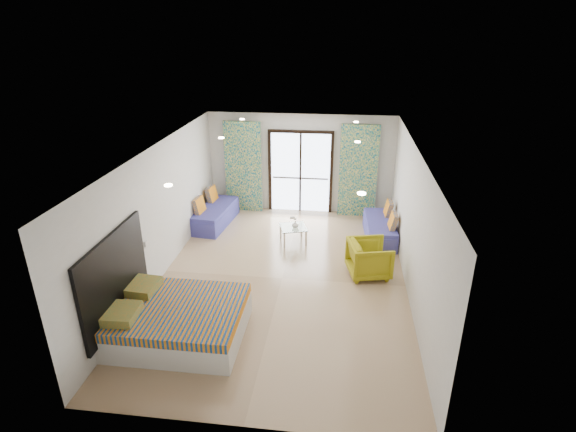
# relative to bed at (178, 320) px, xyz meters

# --- Properties ---
(floor) EXTENTS (5.00, 7.50, 0.01)m
(floor) POSITION_rel_bed_xyz_m (1.48, 2.04, -0.30)
(floor) COLOR #9B7D5C
(floor) RESTS_ON ground
(ceiling) EXTENTS (5.00, 7.50, 0.01)m
(ceiling) POSITION_rel_bed_xyz_m (1.48, 2.04, 2.40)
(ceiling) COLOR silver
(ceiling) RESTS_ON ground
(wall_back) EXTENTS (5.00, 0.01, 2.70)m
(wall_back) POSITION_rel_bed_xyz_m (1.48, 5.79, 1.05)
(wall_back) COLOR silver
(wall_back) RESTS_ON ground
(wall_front) EXTENTS (5.00, 0.01, 2.70)m
(wall_front) POSITION_rel_bed_xyz_m (1.48, -1.71, 1.05)
(wall_front) COLOR silver
(wall_front) RESTS_ON ground
(wall_left) EXTENTS (0.01, 7.50, 2.70)m
(wall_left) POSITION_rel_bed_xyz_m (-1.02, 2.04, 1.05)
(wall_left) COLOR silver
(wall_left) RESTS_ON ground
(wall_right) EXTENTS (0.01, 7.50, 2.70)m
(wall_right) POSITION_rel_bed_xyz_m (3.98, 2.04, 1.05)
(wall_right) COLOR silver
(wall_right) RESTS_ON ground
(balcony_door) EXTENTS (1.76, 0.08, 2.28)m
(balcony_door) POSITION_rel_bed_xyz_m (1.48, 5.76, 0.95)
(balcony_door) COLOR black
(balcony_door) RESTS_ON floor
(balcony_rail) EXTENTS (1.52, 0.03, 0.04)m
(balcony_rail) POSITION_rel_bed_xyz_m (1.48, 5.77, 0.65)
(balcony_rail) COLOR #595451
(balcony_rail) RESTS_ON balcony_door
(curtain_left) EXTENTS (1.00, 0.10, 2.50)m
(curtain_left) POSITION_rel_bed_xyz_m (-0.07, 5.61, 0.95)
(curtain_left) COLOR silver
(curtain_left) RESTS_ON floor
(curtain_right) EXTENTS (1.00, 0.10, 2.50)m
(curtain_right) POSITION_rel_bed_xyz_m (3.03, 5.61, 0.95)
(curtain_right) COLOR silver
(curtain_right) RESTS_ON floor
(downlight_a) EXTENTS (0.12, 0.12, 0.02)m
(downlight_a) POSITION_rel_bed_xyz_m (0.08, 0.04, 2.37)
(downlight_a) COLOR #FFE0B2
(downlight_a) RESTS_ON ceiling
(downlight_b) EXTENTS (0.12, 0.12, 0.02)m
(downlight_b) POSITION_rel_bed_xyz_m (2.88, 0.04, 2.37)
(downlight_b) COLOR #FFE0B2
(downlight_b) RESTS_ON ceiling
(downlight_c) EXTENTS (0.12, 0.12, 0.02)m
(downlight_c) POSITION_rel_bed_xyz_m (0.08, 3.04, 2.37)
(downlight_c) COLOR #FFE0B2
(downlight_c) RESTS_ON ceiling
(downlight_d) EXTENTS (0.12, 0.12, 0.02)m
(downlight_d) POSITION_rel_bed_xyz_m (2.88, 3.04, 2.37)
(downlight_d) COLOR #FFE0B2
(downlight_d) RESTS_ON ceiling
(downlight_e) EXTENTS (0.12, 0.12, 0.02)m
(downlight_e) POSITION_rel_bed_xyz_m (0.08, 5.04, 2.37)
(downlight_e) COLOR #FFE0B2
(downlight_e) RESTS_ON ceiling
(downlight_f) EXTENTS (0.12, 0.12, 0.02)m
(downlight_f) POSITION_rel_bed_xyz_m (2.88, 5.04, 2.37)
(downlight_f) COLOR #FFE0B2
(downlight_f) RESTS_ON ceiling
(headboard) EXTENTS (0.06, 2.10, 1.50)m
(headboard) POSITION_rel_bed_xyz_m (-0.98, -0.00, 0.75)
(headboard) COLOR black
(headboard) RESTS_ON floor
(switch_plate) EXTENTS (0.02, 0.10, 0.10)m
(switch_plate) POSITION_rel_bed_xyz_m (-0.99, 1.25, 0.75)
(switch_plate) COLOR silver
(switch_plate) RESTS_ON wall_left
(bed) EXTENTS (2.10, 1.72, 0.73)m
(bed) POSITION_rel_bed_xyz_m (0.00, 0.00, 0.00)
(bed) COLOR silver
(bed) RESTS_ON floor
(daybed_left) EXTENTS (0.88, 1.84, 0.87)m
(daybed_left) POSITION_rel_bed_xyz_m (-0.64, 4.55, -0.03)
(daybed_left) COLOR #3E3D93
(daybed_left) RESTS_ON floor
(daybed_right) EXTENTS (0.74, 1.72, 0.83)m
(daybed_right) POSITION_rel_bed_xyz_m (3.59, 4.22, -0.05)
(daybed_right) COLOR #3E3D93
(daybed_right) RESTS_ON floor
(coffee_table) EXTENTS (0.75, 0.75, 0.69)m
(coffee_table) POSITION_rel_bed_xyz_m (1.51, 3.76, 0.05)
(coffee_table) COLOR silver
(coffee_table) RESTS_ON floor
(vase) EXTENTS (0.19, 0.20, 0.16)m
(vase) POSITION_rel_bed_xyz_m (1.57, 3.72, 0.17)
(vase) COLOR white
(vase) RESTS_ON coffee_table
(armchair) EXTENTS (0.92, 0.96, 0.83)m
(armchair) POSITION_rel_bed_xyz_m (3.24, 2.42, 0.11)
(armchair) COLOR #9F9514
(armchair) RESTS_ON floor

